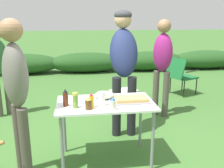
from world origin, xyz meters
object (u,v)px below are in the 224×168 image
Objects in this scene: relish_jar at (75,100)px; mayo_bottle at (113,104)px; cooler_box at (124,99)px; folding_table at (105,109)px; beer_bottle at (89,104)px; paper_cup_stack at (101,99)px; mustard_bottle at (91,100)px; mixing_bowl at (105,95)px; food_tray at (131,100)px; standing_person_in_red_jacket at (162,59)px; bbq_sauce_bottle at (66,98)px; plate_stack at (82,100)px; standing_person_in_navy_coat at (17,85)px; camp_chair_green_behind_table at (181,74)px; standing_person_in_olive_jacket at (124,58)px.

relish_jar reaches higher than mayo_bottle.
cooler_box is at bearing 65.06° from relish_jar.
folding_table reaches higher than cooler_box.
beer_bottle is 2.21m from cooler_box.
paper_cup_stack is 2.08m from cooler_box.
mustard_bottle is at bearing -0.82° from relish_jar.
mixing_bowl is 0.43× the size of cooler_box.
food_tray is at bearing 9.42° from relish_jar.
standing_person_in_red_jacket is (1.16, 1.40, 0.19)m from paper_cup_stack.
bbq_sauce_bottle is 2.06m from standing_person_in_red_jacket.
plate_stack is at bearing 163.61° from folding_table.
standing_person_in_navy_coat is at bearing -158.36° from plate_stack.
folding_table is at bearing 7.28° from bbq_sauce_bottle.
camp_chair_green_behind_table is at bearing 55.92° from food_tray.
paper_cup_stack is 1.18× the size of mayo_bottle.
plate_stack is 3.21m from camp_chair_green_behind_table.
beer_bottle is 0.24× the size of cooler_box.
food_tray reaches higher than folding_table.
camp_chair_green_behind_table reaches higher than food_tray.
standing_person_in_olive_jacket is at bearing 73.36° from mayo_bottle.
beer_bottle is at bearing -118.80° from mustard_bottle.
standing_person_in_red_jacket reaches higher than plate_stack.
beer_bottle is at bearing -120.78° from standing_person_in_navy_coat.
paper_cup_stack is 0.28× the size of cooler_box.
camp_chair_green_behind_table is (1.59, 1.64, -0.65)m from standing_person_in_olive_jacket.
relish_jar is 1.17m from standing_person_in_olive_jacket.
standing_person_in_olive_jacket is at bearing 86.05° from food_tray.
mayo_bottle is (0.11, -0.13, -0.02)m from paper_cup_stack.
food_tray is at bearing -84.75° from standing_person_in_red_jacket.
standing_person_in_red_jacket is at bearing -61.88° from cooler_box.
mayo_bottle is at bearing -84.06° from mixing_bowl.
standing_person_in_olive_jacket is 1.40m from cooler_box.
standing_person_in_olive_jacket is (0.61, 0.69, 0.36)m from plate_stack.
mustard_bottle is (-0.46, -0.11, 0.05)m from food_tray.
folding_table is 0.99m from standing_person_in_navy_coat.
standing_person_in_navy_coat is at bearing -139.16° from standing_person_in_olive_jacket.
paper_cup_stack reaches higher than camp_chair_green_behind_table.
standing_person_in_navy_coat reaches higher than mustard_bottle.
relish_jar is 0.10× the size of standing_person_in_red_jacket.
relish_jar is 2.04m from standing_person_in_red_jacket.
beer_bottle is at bearing -64.63° from camp_chair_green_behind_table.
bbq_sauce_bottle reaches higher than plate_stack.
plate_stack is at bearing 71.09° from relish_jar.
standing_person_in_olive_jacket is (0.69, 0.90, 0.29)m from relish_jar.
camp_chair_green_behind_table is at bearing 46.54° from plate_stack.
cooler_box is (0.54, 1.62, -0.61)m from mixing_bowl.
standing_person_in_navy_coat reaches higher than plate_stack.
standing_person_in_olive_jacket is (0.35, 0.77, 0.45)m from folding_table.
mayo_bottle reaches higher than mixing_bowl.
paper_cup_stack is 0.09× the size of standing_person_in_navy_coat.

